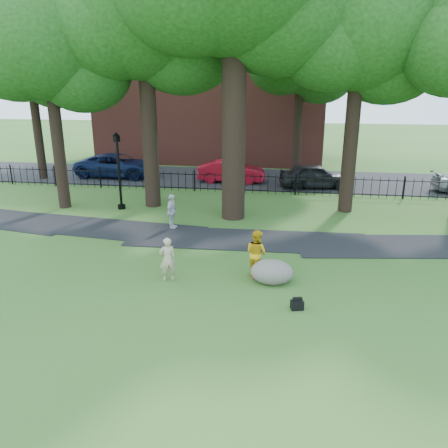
% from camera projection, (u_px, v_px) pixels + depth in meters
% --- Properties ---
extents(ground, '(120.00, 120.00, 0.00)m').
position_uv_depth(ground, '(206.00, 278.00, 14.68)').
color(ground, '#2B5A1F').
rests_on(ground, ground).
extents(footpath, '(36.07, 3.85, 0.03)m').
position_uv_depth(footpath, '(247.00, 240.00, 18.20)').
color(footpath, black).
rests_on(footpath, ground).
extents(street, '(80.00, 7.00, 0.02)m').
position_uv_depth(street, '(250.00, 179.00, 29.71)').
color(street, black).
rests_on(street, ground).
extents(iron_fence, '(44.00, 0.04, 1.20)m').
position_uv_depth(iron_fence, '(244.00, 183.00, 25.77)').
color(iron_fence, black).
rests_on(iron_fence, ground).
extents(brick_building, '(18.00, 8.00, 12.00)m').
position_uv_depth(brick_building, '(213.00, 86.00, 35.95)').
color(brick_building, brown).
rests_on(brick_building, ground).
extents(tree_row, '(26.82, 7.96, 12.42)m').
position_uv_depth(tree_row, '(249.00, 39.00, 19.97)').
color(tree_row, black).
rests_on(tree_row, ground).
extents(woman, '(0.64, 0.56, 1.48)m').
position_uv_depth(woman, '(167.00, 259.00, 14.33)').
color(woman, tan).
rests_on(woman, ground).
extents(man, '(1.00, 0.97, 1.62)m').
position_uv_depth(man, '(256.00, 253.00, 14.66)').
color(man, gold).
rests_on(man, ground).
extents(pedestrian, '(0.46, 0.95, 1.57)m').
position_uv_depth(pedestrian, '(172.00, 212.00, 19.43)').
color(pedestrian, silver).
rests_on(pedestrian, ground).
extents(boulder, '(1.58, 1.30, 0.82)m').
position_uv_depth(boulder, '(272.00, 270.00, 14.28)').
color(boulder, '#615F51').
rests_on(boulder, ground).
extents(lamppost, '(0.39, 0.39, 3.93)m').
position_uv_depth(lamppost, '(119.00, 172.00, 22.12)').
color(lamppost, black).
rests_on(lamppost, ground).
extents(backpack, '(0.41, 0.32, 0.27)m').
position_uv_depth(backpack, '(297.00, 305.00, 12.62)').
color(backpack, black).
rests_on(backpack, ground).
extents(red_bag, '(0.46, 0.38, 0.27)m').
position_uv_depth(red_bag, '(258.00, 273.00, 14.71)').
color(red_bag, maroon).
rests_on(red_bag, ground).
extents(red_sedan, '(4.37, 1.58, 1.43)m').
position_uv_depth(red_sedan, '(231.00, 171.00, 28.55)').
color(red_sedan, '#A70C1F').
rests_on(red_sedan, ground).
extents(navy_van, '(5.74, 2.73, 1.58)m').
position_uv_depth(navy_van, '(118.00, 165.00, 30.13)').
color(navy_van, '#0B173A').
rests_on(navy_van, ground).
extents(grey_car, '(4.60, 2.42, 1.49)m').
position_uv_depth(grey_car, '(315.00, 176.00, 27.00)').
color(grey_car, black).
rests_on(grey_car, ground).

